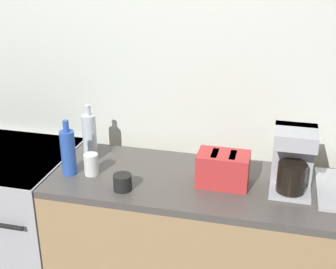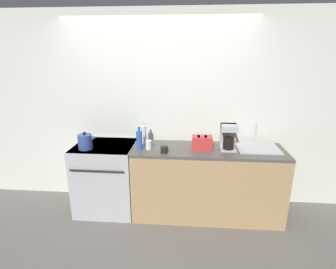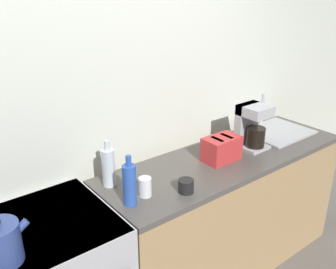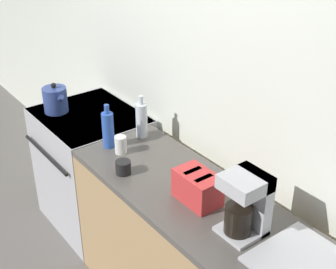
# 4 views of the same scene
# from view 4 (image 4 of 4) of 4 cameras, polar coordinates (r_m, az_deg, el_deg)

# --- Properties ---
(wall_back) EXTENTS (8.00, 0.05, 2.60)m
(wall_back) POSITION_cam_4_polar(r_m,az_deg,el_deg) (2.90, 2.79, 6.62)
(wall_back) COLOR silver
(wall_back) RESTS_ON ground_plane
(stove) EXTENTS (0.77, 0.69, 0.92)m
(stove) POSITION_cam_4_polar(r_m,az_deg,el_deg) (3.59, -9.10, -4.05)
(stove) COLOR #B7B7BC
(stove) RESTS_ON ground_plane
(kettle) EXTENTS (0.22, 0.17, 0.22)m
(kettle) POSITION_cam_4_polar(r_m,az_deg,el_deg) (3.43, -13.57, 4.15)
(kettle) COLOR #33478C
(kettle) RESTS_ON stove
(toaster) EXTENTS (0.24, 0.15, 0.16)m
(toaster) POSITION_cam_4_polar(r_m,az_deg,el_deg) (2.41, 3.62, -6.44)
(toaster) COLOR red
(toaster) RESTS_ON counter_block
(coffee_maker) EXTENTS (0.19, 0.20, 0.32)m
(coffee_maker) POSITION_cam_4_polar(r_m,az_deg,el_deg) (2.19, 9.55, -8.20)
(coffee_maker) COLOR #B7B7BC
(coffee_maker) RESTS_ON counter_block
(sink_tray) EXTENTS (0.50, 0.41, 0.28)m
(sink_tray) POSITION_cam_4_polar(r_m,az_deg,el_deg) (2.15, 17.58, -15.41)
(sink_tray) COLOR #B7B7BC
(sink_tray) RESTS_ON counter_block
(bottle_blue) EXTENTS (0.07, 0.07, 0.29)m
(bottle_blue) POSITION_cam_4_polar(r_m,az_deg,el_deg) (2.89, -7.32, 0.62)
(bottle_blue) COLOR #2D56B7
(bottle_blue) RESTS_ON counter_block
(bottle_clear) EXTENTS (0.08, 0.08, 0.28)m
(bottle_clear) POSITION_cam_4_polar(r_m,az_deg,el_deg) (2.99, -3.24, 1.82)
(bottle_clear) COLOR silver
(bottle_clear) RESTS_ON counter_block
(cup_black) EXTENTS (0.09, 0.09, 0.08)m
(cup_black) POSITION_cam_4_polar(r_m,az_deg,el_deg) (2.65, -5.48, -4.00)
(cup_black) COLOR black
(cup_black) RESTS_ON counter_block
(cup_white) EXTENTS (0.07, 0.07, 0.11)m
(cup_white) POSITION_cam_4_polar(r_m,az_deg,el_deg) (2.84, -5.79, -1.25)
(cup_white) COLOR white
(cup_white) RESTS_ON counter_block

